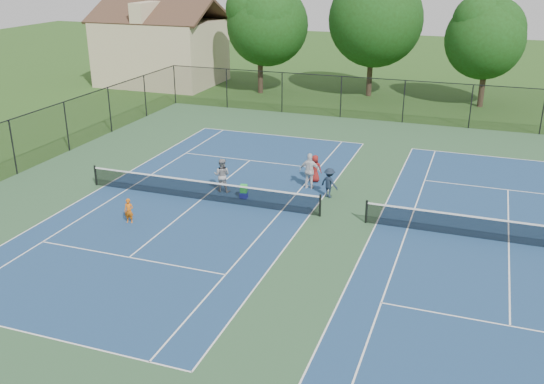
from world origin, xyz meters
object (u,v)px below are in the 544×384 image
(tree_back_b, at_px, (373,15))
(ball_crate, at_px, (244,195))
(bystander_c, at_px, (315,169))
(bystander_b, at_px, (329,183))
(child_player, at_px, (129,211))
(tree_back_c, at_px, (489,35))
(tree_back_a, at_px, (260,20))
(clapboard_house, at_px, (162,49))
(ball_hopper, at_px, (244,189))
(instructor, at_px, (222,175))
(bystander_a, at_px, (310,171))

(tree_back_b, xyz_separation_m, ball_crate, (-1.13, -25.10, -6.44))
(bystander_c, bearing_deg, bystander_b, 121.19)
(child_player, distance_m, bystander_c, 10.00)
(tree_back_b, relative_size, tree_back_c, 1.19)
(tree_back_a, bearing_deg, clapboard_house, 174.29)
(clapboard_house, bearing_deg, tree_back_c, 0.00)
(ball_hopper, bearing_deg, bystander_b, 21.64)
(tree_back_c, distance_m, ball_crate, 26.68)
(tree_back_a, distance_m, ball_crate, 25.10)
(clapboard_house, bearing_deg, bystander_c, -45.32)
(tree_back_a, height_order, ball_crate, tree_back_a)
(tree_back_b, bearing_deg, instructor, -95.76)
(tree_back_c, height_order, bystander_a, tree_back_c)
(child_player, bearing_deg, clapboard_house, 105.22)
(ball_hopper, bearing_deg, bystander_c, 52.57)
(tree_back_a, xyz_separation_m, bystander_a, (10.50, -20.72, -5.11))
(bystander_b, xyz_separation_m, ball_crate, (-3.87, -1.53, -0.59))
(tree_back_a, height_order, child_player, tree_back_a)
(tree_back_b, height_order, ball_hopper, tree_back_b)
(child_player, xyz_separation_m, ball_hopper, (3.65, 4.40, -0.07))
(bystander_c, xyz_separation_m, ball_crate, (-2.60, -3.40, -0.57))
(instructor, height_order, bystander_a, bystander_a)
(tree_back_c, xyz_separation_m, clapboard_house, (-28.00, -0.00, -2.39))
(tree_back_a, relative_size, bystander_a, 4.95)
(clapboard_house, distance_m, bystander_c, 29.21)
(bystander_c, bearing_deg, clapboard_house, -48.19)
(bystander_b, distance_m, ball_hopper, 4.17)
(tree_back_b, relative_size, clapboard_house, 0.93)
(bystander_c, bearing_deg, tree_back_c, -112.86)
(tree_back_a, bearing_deg, instructor, -73.93)
(tree_back_c, height_order, instructor, tree_back_c)
(child_player, bearing_deg, instructor, 53.48)
(child_player, distance_m, ball_hopper, 5.72)
(clapboard_house, distance_m, child_player, 31.95)
(bystander_b, bearing_deg, bystander_c, -31.40)
(clapboard_house, relative_size, bystander_b, 7.25)
(tree_back_a, height_order, bystander_b, tree_back_a)
(ball_crate, bearing_deg, instructor, 160.63)
(bystander_a, height_order, ball_crate, bystander_a)
(tree_back_a, height_order, instructor, tree_back_a)
(bystander_a, bearing_deg, bystander_b, 143.38)
(ball_hopper, bearing_deg, tree_back_b, 87.42)
(tree_back_b, height_order, tree_back_c, tree_back_b)
(child_player, height_order, ball_hopper, child_player)
(tree_back_c, bearing_deg, ball_hopper, -112.80)
(instructor, distance_m, bystander_a, 4.41)
(tree_back_c, xyz_separation_m, bystander_b, (-6.27, -22.56, -4.74))
(child_player, distance_m, bystander_a, 9.24)
(tree_back_b, height_order, bystander_a, tree_back_b)
(clapboard_house, relative_size, instructor, 6.27)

